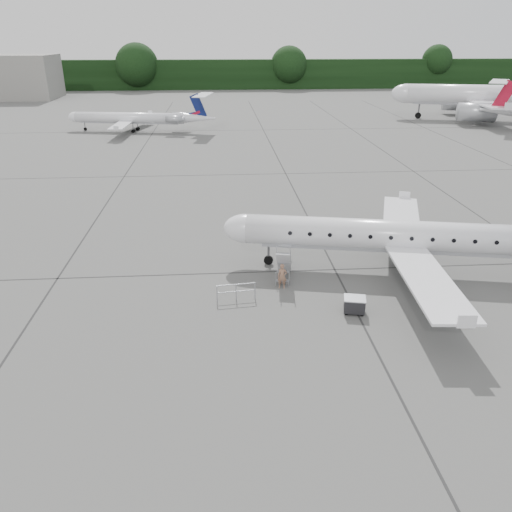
{
  "coord_description": "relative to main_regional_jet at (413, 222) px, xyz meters",
  "views": [
    {
      "loc": [
        -10.88,
        -21.56,
        13.91
      ],
      "look_at": [
        -8.92,
        4.72,
        2.3
      ],
      "focal_mm": 35.0,
      "sensor_mm": 36.0,
      "label": 1
    }
  ],
  "objects": [
    {
      "name": "main_regional_jet",
      "position": [
        0.0,
        0.0,
        0.0
      ],
      "size": [
        30.01,
        24.17,
        6.85
      ],
      "primitive_type": null,
      "rotation": [
        0.0,
        0.0,
        -0.2
      ],
      "color": "silver",
      "rests_on": "ground"
    },
    {
      "name": "safety_railing",
      "position": [
        -11.13,
        -2.97,
        -2.92
      ],
      "size": [
        2.2,
        0.31,
        1.0
      ],
      "primitive_type": null,
      "rotation": [
        0.0,
        0.0,
        0.11
      ],
      "color": "#979AA0",
      "rests_on": "ground"
    },
    {
      "name": "ground",
      "position": [
        -0.99,
        -6.71,
        -3.42
      ],
      "size": [
        320.0,
        320.0,
        0.0
      ],
      "primitive_type": "plane",
      "color": "#5C5C5A",
      "rests_on": "ground"
    },
    {
      "name": "treeline",
      "position": [
        -0.99,
        123.29,
        0.58
      ],
      "size": [
        260.0,
        4.0,
        8.0
      ],
      "primitive_type": "cube",
      "color": "black",
      "rests_on": "ground"
    },
    {
      "name": "passenger",
      "position": [
        -8.31,
        -1.66,
        -2.65
      ],
      "size": [
        0.62,
        0.46,
        1.54
      ],
      "primitive_type": "imported",
      "rotation": [
        0.0,
        0.0,
        -0.17
      ],
      "color": "#8B624B",
      "rests_on": "ground"
    },
    {
      "name": "airstair",
      "position": [
        -8.07,
        -0.47,
        -2.35
      ],
      "size": [
        1.26,
        2.25,
        2.15
      ],
      "primitive_type": null,
      "rotation": [
        0.0,
        0.0,
        -0.2
      ],
      "color": "silver",
      "rests_on": "ground"
    },
    {
      "name": "baggage_cart",
      "position": [
        -4.73,
        -4.88,
        -2.94
      ],
      "size": [
        1.29,
        1.13,
        0.97
      ],
      "primitive_type": null,
      "rotation": [
        0.0,
        0.0,
        -0.22
      ],
      "color": "black",
      "rests_on": "ground"
    },
    {
      "name": "bg_regional_left",
      "position": [
        -25.87,
        54.06,
        -0.47
      ],
      "size": [
        25.02,
        19.94,
        5.9
      ],
      "primitive_type": null,
      "rotation": [
        0.0,
        0.0,
        -0.18
      ],
      "color": "silver",
      "rests_on": "ground"
    },
    {
      "name": "bg_narrowbody",
      "position": [
        35.54,
        61.88,
        2.65
      ],
      "size": [
        38.48,
        31.41,
        12.15
      ],
      "primitive_type": null,
      "rotation": [
        0.0,
        0.0,
        -0.23
      ],
      "color": "silver",
      "rests_on": "ground"
    }
  ]
}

